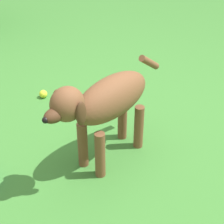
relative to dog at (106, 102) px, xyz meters
name	(u,v)px	position (x,y,z in m)	size (l,w,h in m)	color
ground	(129,137)	(0.25, 0.12, -0.43)	(14.00, 14.00, 0.00)	#38722D
dog	(106,102)	(0.00, 0.00, 0.00)	(0.93, 0.42, 0.66)	brown
tennis_ball_0	(43,94)	(-0.07, 0.94, -0.40)	(0.07, 0.07, 0.07)	#CDD22F
tennis_ball_1	(122,80)	(0.62, 0.81, -0.40)	(0.07, 0.07, 0.07)	#C1DC2F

